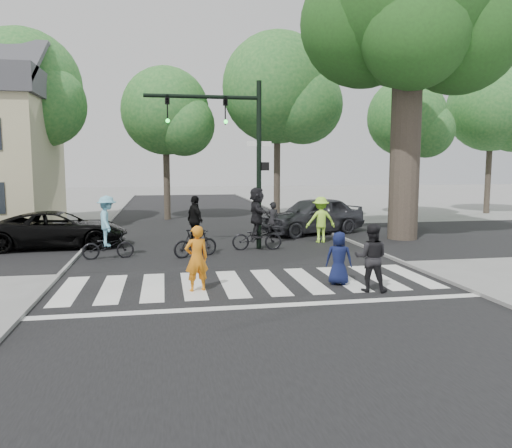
{
  "coord_description": "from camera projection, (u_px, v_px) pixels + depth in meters",
  "views": [
    {
      "loc": [
        -2.19,
        -11.5,
        3.05
      ],
      "look_at": [
        0.5,
        3.0,
        1.3
      ],
      "focal_mm": 35.0,
      "sensor_mm": 36.0,
      "label": 1
    }
  ],
  "objects": [
    {
      "name": "cyclist_right",
      "position": [
        257.0,
        222.0,
        17.84
      ],
      "size": [
        1.83,
        1.7,
        2.26
      ],
      "color": "black",
      "rests_on": "ground"
    },
    {
      "name": "curb_left",
      "position": [
        74.0,
        259.0,
        15.94
      ],
      "size": [
        0.1,
        70.0,
        0.1
      ],
      "primitive_type": "cube",
      "color": "gray",
      "rests_on": "ground"
    },
    {
      "name": "bystander_dark",
      "position": [
        272.0,
        220.0,
        20.78
      ],
      "size": [
        0.56,
        0.37,
        1.53
      ],
      "primitive_type": "imported",
      "rotation": [
        0.0,
        0.0,
        3.16
      ],
      "color": "black",
      "rests_on": "ground"
    },
    {
      "name": "road_cross",
      "position": [
        221.0,
        242.0,
        19.79
      ],
      "size": [
        70.0,
        10.0,
        0.01
      ],
      "primitive_type": "cube",
      "color": "black",
      "rests_on": "ground"
    },
    {
      "name": "cyclist_left",
      "position": [
        107.0,
        232.0,
        16.16
      ],
      "size": [
        1.69,
        1.13,
        2.07
      ],
      "color": "black",
      "rests_on": "ground"
    },
    {
      "name": "bg_tree_5",
      "position": [
        498.0,
        111.0,
        30.84
      ],
      "size": [
        5.67,
        5.4,
        9.3
      ],
      "color": "brown",
      "rests_on": "ground"
    },
    {
      "name": "car_grey",
      "position": [
        313.0,
        215.0,
        22.14
      ],
      "size": [
        5.21,
        3.54,
        1.65
      ],
      "primitive_type": "imported",
      "rotation": [
        0.0,
        0.0,
        -1.21
      ],
      "color": "#36373D",
      "rests_on": "ground"
    },
    {
      "name": "cyclist_mid",
      "position": [
        195.0,
        232.0,
        16.48
      ],
      "size": [
        1.62,
        1.03,
        2.05
      ],
      "color": "black",
      "rests_on": "ground"
    },
    {
      "name": "road_stem",
      "position": [
        231.0,
        255.0,
        16.86
      ],
      "size": [
        10.0,
        70.0,
        0.01
      ],
      "primitive_type": "cube",
      "color": "black",
      "rests_on": "ground"
    },
    {
      "name": "pedestrian_adult",
      "position": [
        371.0,
        258.0,
        12.01
      ],
      "size": [
        0.99,
        0.9,
        1.66
      ],
      "primitive_type": "imported",
      "rotation": [
        0.0,
        0.0,
        2.73
      ],
      "color": "black",
      "rests_on": "ground"
    },
    {
      "name": "bg_tree_2",
      "position": [
        170.0,
        115.0,
        27.21
      ],
      "size": [
        5.04,
        4.8,
        8.4
      ],
      "color": "brown",
      "rests_on": "ground"
    },
    {
      "name": "car_suv",
      "position": [
        59.0,
        229.0,
        18.42
      ],
      "size": [
        4.98,
        2.43,
        1.36
      ],
      "primitive_type": "imported",
      "rotation": [
        0.0,
        0.0,
        1.61
      ],
      "color": "black",
      "rests_on": "ground"
    },
    {
      "name": "pedestrian_child",
      "position": [
        339.0,
        258.0,
        12.7
      ],
      "size": [
        0.78,
        0.64,
        1.37
      ],
      "primitive_type": "imported",
      "rotation": [
        0.0,
        0.0,
        2.78
      ],
      "color": "#10173D",
      "rests_on": "ground"
    },
    {
      "name": "bg_tree_1",
      "position": [
        28.0,
        92.0,
        24.74
      ],
      "size": [
        6.09,
        5.8,
        9.8
      ],
      "color": "brown",
      "rests_on": "ground"
    },
    {
      "name": "curb_right",
      "position": [
        371.0,
        250.0,
        17.77
      ],
      "size": [
        0.1,
        70.0,
        0.1
      ],
      "primitive_type": "cube",
      "color": "gray",
      "rests_on": "ground"
    },
    {
      "name": "traffic_signal",
      "position": [
        235.0,
        141.0,
        17.64
      ],
      "size": [
        4.45,
        0.29,
        6.0
      ],
      "color": "black",
      "rests_on": "ground"
    },
    {
      "name": "pedestrian_woman",
      "position": [
        197.0,
        259.0,
        12.03
      ],
      "size": [
        0.66,
        0.52,
        1.61
      ],
      "primitive_type": "imported",
      "rotation": [
        0.0,
        0.0,
        3.39
      ],
      "color": "orange",
      "rests_on": "ground"
    },
    {
      "name": "ground",
      "position": [
        258.0,
        292.0,
        11.98
      ],
      "size": [
        120.0,
        120.0,
        0.0
      ],
      "primitive_type": "plane",
      "color": "gray",
      "rests_on": "ground"
    },
    {
      "name": "bg_tree_4",
      "position": [
        411.0,
        121.0,
        29.28
      ],
      "size": [
        4.83,
        4.6,
        8.15
      ],
      "color": "brown",
      "rests_on": "ground"
    },
    {
      "name": "crosswalk",
      "position": [
        253.0,
        286.0,
        12.63
      ],
      "size": [
        10.0,
        3.85,
        0.01
      ],
      "color": "silver",
      "rests_on": "ground"
    },
    {
      "name": "eucalyptus",
      "position": [
        409.0,
        12.0,
        19.76
      ],
      "size": [
        8.3,
        7.2,
        13.0
      ],
      "color": "brown",
      "rests_on": "ground"
    },
    {
      "name": "bystander_hivis",
      "position": [
        321.0,
        220.0,
        19.61
      ],
      "size": [
        1.18,
        0.69,
        1.81
      ],
      "primitive_type": "imported",
      "rotation": [
        0.0,
        0.0,
        3.12
      ],
      "color": "#B6FF40",
      "rests_on": "ground"
    },
    {
      "name": "bg_tree_3",
      "position": [
        284.0,
        92.0,
        26.86
      ],
      "size": [
        6.3,
        6.0,
        10.2
      ],
      "color": "brown",
      "rests_on": "ground"
    }
  ]
}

